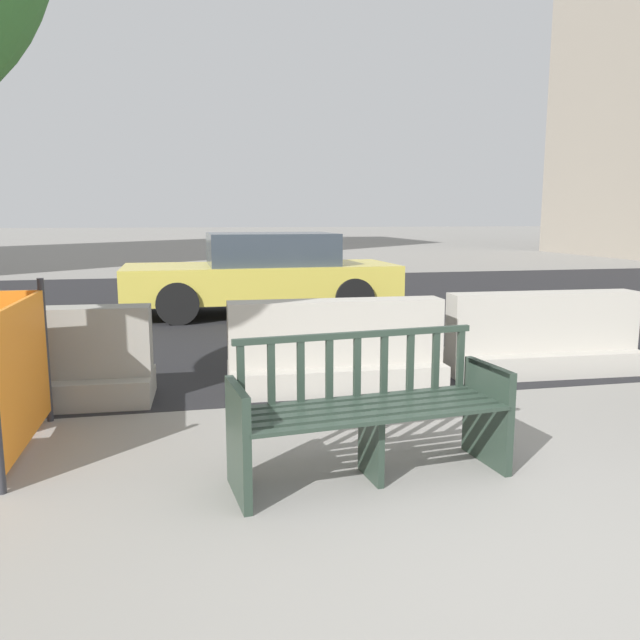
{
  "coord_description": "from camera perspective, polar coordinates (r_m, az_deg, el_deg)",
  "views": [
    {
      "loc": [
        -1.51,
        -2.43,
        1.59
      ],
      "look_at": [
        -0.44,
        2.57,
        0.75
      ],
      "focal_mm": 35.0,
      "sensor_mm": 36.0,
      "label": 1
    }
  ],
  "objects": [
    {
      "name": "jersey_barrier_centre",
      "position": [
        5.84,
        1.48,
        -3.02
      ],
      "size": [
        2.02,
        0.73,
        0.84
      ],
      "color": "#ADA89E",
      "rests_on": "ground"
    },
    {
      "name": "street_asphalt",
      "position": [
        11.34,
        -4.27,
        1.3
      ],
      "size": [
        120.0,
        12.0,
        0.01
      ],
      "primitive_type": "cube",
      "color": "black",
      "rests_on": "ground"
    },
    {
      "name": "ground_plane",
      "position": [
        3.27,
        18.39,
        -20.3
      ],
      "size": [
        200.0,
        200.0,
        0.0
      ],
      "primitive_type": "plane",
      "color": "gray"
    },
    {
      "name": "car_taxi_near",
      "position": [
        10.44,
        -5.19,
        4.24
      ],
      "size": [
        4.46,
        1.94,
        1.34
      ],
      "color": "#DBC64C",
      "rests_on": "ground"
    },
    {
      "name": "street_bench",
      "position": [
        3.87,
        4.56,
        -8.69
      ],
      "size": [
        1.74,
        0.71,
        0.88
      ],
      "color": "#28382D",
      "rests_on": "ground"
    },
    {
      "name": "jersey_barrier_right",
      "position": [
        6.82,
        19.64,
        -1.76
      ],
      "size": [
        2.02,
        0.75,
        0.84
      ],
      "color": "#ADA89E",
      "rests_on": "ground"
    },
    {
      "name": "jersey_barrier_left",
      "position": [
        5.86,
        -24.91,
        -3.86
      ],
      "size": [
        2.02,
        0.74,
        0.84
      ],
      "color": "gray",
      "rests_on": "ground"
    }
  ]
}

